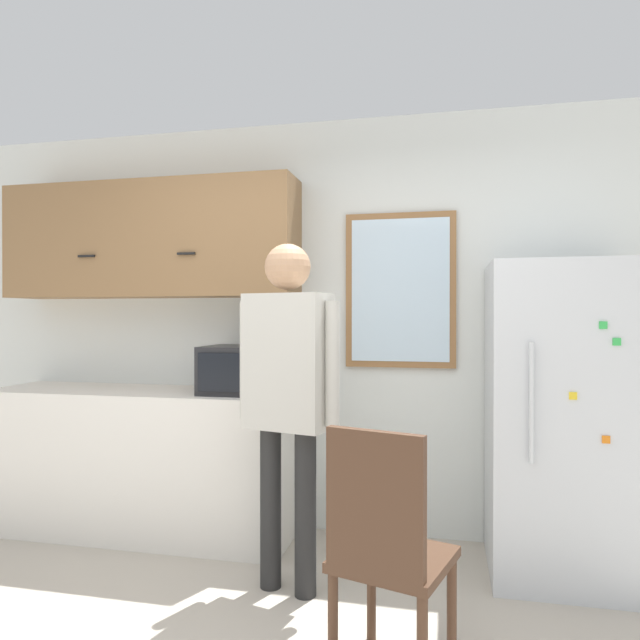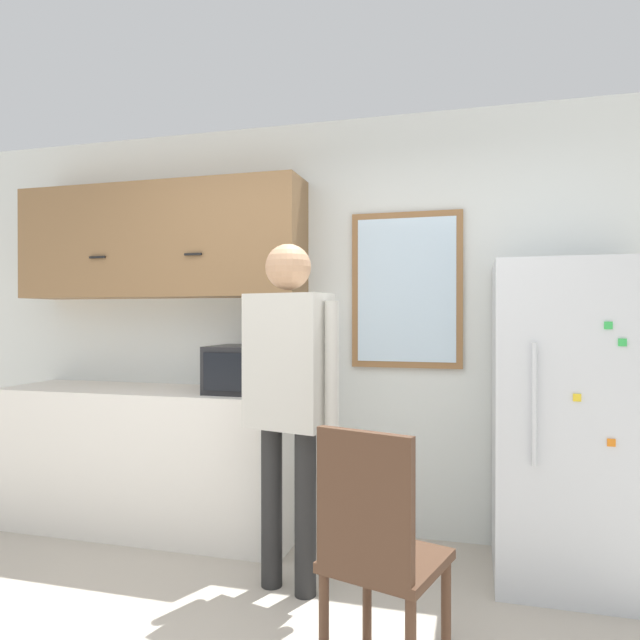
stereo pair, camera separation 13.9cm
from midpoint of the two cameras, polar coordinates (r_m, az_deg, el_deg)
The scene contains 8 objects.
back_wall at distance 3.79m, azimuth 2.64°, elevation -0.56°, with size 6.00×0.06×2.70m.
counter at distance 4.03m, azimuth -15.67°, elevation -13.21°, with size 2.02×0.60×0.93m.
upper_cabinets at distance 4.06m, azimuth -14.81°, elevation 7.57°, with size 2.02×0.37×0.76m.
microwave at distance 3.62m, azimuth -6.08°, elevation -4.91°, with size 0.47×0.42×0.30m.
person at distance 2.94m, azimuth -1.85°, elevation -5.81°, with size 0.56×0.32×1.78m.
refrigerator at distance 3.40m, azimuth 24.85°, elevation -9.16°, with size 0.79×0.73×1.70m.
chair at distance 2.33m, azimuth 7.53°, elevation -21.47°, with size 0.52×0.52×1.00m.
window at distance 3.67m, azimuth 9.71°, elevation 2.98°, with size 0.70×0.05×0.99m.
Camera 2 is at (0.90, -1.71, 1.41)m, focal length 32.00 mm.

